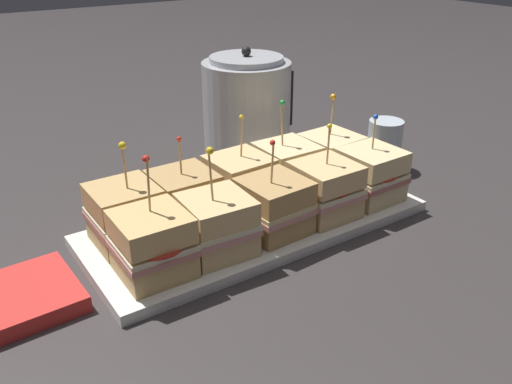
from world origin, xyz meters
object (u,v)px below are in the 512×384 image
(sandwich_front_far_left, at_px, (153,244))
(napkin_stack, at_px, (24,298))
(serving_platter, at_px, (256,223))
(sandwich_front_left, at_px, (217,225))
(sandwich_front_center, at_px, (273,206))
(sandwich_back_left, at_px, (184,198))
(sandwich_front_far_right, at_px, (370,175))
(drinking_glass, at_px, (384,145))
(sandwich_back_far_left, at_px, (125,215))
(sandwich_front_right, at_px, (325,190))
(sandwich_back_right, at_px, (287,169))
(sandwich_back_far_right, at_px, (331,157))
(sandwich_back_center, at_px, (240,182))
(kettle_steel, at_px, (247,108))

(sandwich_front_far_left, relative_size, napkin_stack, 1.23)
(serving_platter, distance_m, sandwich_front_left, 0.13)
(sandwich_front_center, bearing_deg, serving_platter, 87.96)
(sandwich_front_far_left, relative_size, sandwich_back_left, 1.16)
(sandwich_front_far_right, xyz_separation_m, sandwich_back_left, (-0.32, 0.11, -0.00))
(sandwich_front_center, bearing_deg, sandwich_front_far_right, -0.21)
(sandwich_front_center, relative_size, drinking_glass, 1.51)
(sandwich_front_far_left, relative_size, sandwich_back_far_left, 1.06)
(sandwich_front_left, height_order, napkin_stack, sandwich_front_left)
(sandwich_front_right, bearing_deg, sandwich_front_center, 178.43)
(sandwich_front_left, height_order, sandwich_front_far_right, sandwich_front_left)
(sandwich_front_far_left, height_order, sandwich_front_right, sandwich_front_far_left)
(sandwich_front_left, distance_m, sandwich_back_far_left, 0.15)
(sandwich_back_left, bearing_deg, sandwich_back_right, -0.45)
(sandwich_back_left, xyz_separation_m, sandwich_back_far_right, (0.32, -0.00, 0.00))
(sandwich_front_far_right, distance_m, sandwich_back_far_right, 0.11)
(sandwich_front_center, distance_m, sandwich_back_left, 0.15)
(sandwich_back_right, xyz_separation_m, napkin_stack, (-0.48, -0.05, -0.05))
(sandwich_front_center, bearing_deg, sandwich_front_right, -1.57)
(sandwich_back_center, relative_size, kettle_steel, 0.69)
(sandwich_back_left, xyz_separation_m, sandwich_back_center, (0.11, -0.00, 0.00))
(serving_platter, height_order, napkin_stack, napkin_stack)
(sandwich_front_far_left, height_order, kettle_steel, kettle_steel)
(drinking_glass, bearing_deg, napkin_stack, -175.18)
(sandwich_back_far_left, xyz_separation_m, sandwich_back_far_right, (0.42, 0.00, -0.00))
(sandwich_back_left, bearing_deg, sandwich_front_left, -90.10)
(sandwich_front_center, bearing_deg, sandwich_front_far_left, -179.22)
(sandwich_front_left, relative_size, kettle_steel, 0.71)
(sandwich_front_right, height_order, sandwich_back_left, sandwich_front_right)
(kettle_steel, relative_size, napkin_stack, 1.67)
(sandwich_back_left, distance_m, sandwich_back_right, 0.21)
(sandwich_front_center, height_order, sandwich_front_far_right, sandwich_front_center)
(drinking_glass, height_order, napkin_stack, drinking_glass)
(serving_platter, relative_size, sandwich_back_center, 3.45)
(sandwich_front_left, height_order, sandwich_back_far_right, sandwich_front_left)
(sandwich_back_right, bearing_deg, sandwich_front_far_right, -44.08)
(sandwich_front_far_right, distance_m, sandwich_back_far_left, 0.43)
(sandwich_front_far_left, height_order, sandwich_front_center, sandwich_front_far_left)
(napkin_stack, bearing_deg, sandwich_back_left, 11.74)
(serving_platter, xyz_separation_m, drinking_glass, (0.36, 0.06, 0.04))
(sandwich_back_far_left, bearing_deg, napkin_stack, -162.79)
(sandwich_front_center, xyz_separation_m, kettle_steel, (0.17, 0.33, 0.05))
(sandwich_front_far_right, height_order, sandwich_back_far_left, sandwich_back_far_left)
(sandwich_back_center, relative_size, sandwich_back_right, 0.95)
(sandwich_back_far_right, bearing_deg, sandwich_front_center, -153.63)
(sandwich_back_far_left, bearing_deg, sandwich_front_far_right, -13.68)
(sandwich_front_left, distance_m, sandwich_front_far_right, 0.32)
(sandwich_front_center, distance_m, sandwich_front_right, 0.10)
(sandwich_front_far_right, distance_m, drinking_glass, 0.19)
(sandwich_back_center, bearing_deg, sandwich_back_far_left, -179.85)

